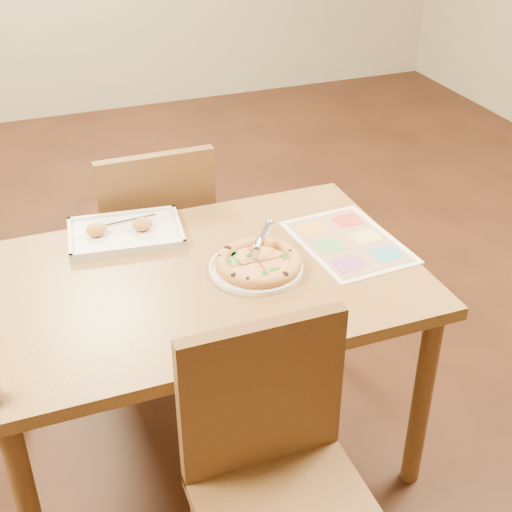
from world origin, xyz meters
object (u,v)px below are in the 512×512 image
object	(u,v)px
dining_table	(201,299)
chair_far	(155,228)
chair_near	(275,456)
pizza	(258,263)
menu	(348,242)
appetizer_tray	(125,234)
pizza_cutter	(262,240)
plate	(256,268)

from	to	relation	value
dining_table	chair_far	size ratio (longest dim) A/B	2.77
chair_near	pizza	distance (m)	0.62
chair_near	menu	size ratio (longest dim) A/B	1.13
appetizer_tray	menu	distance (m)	0.72
pizza_cutter	menu	world-z (taller)	pizza_cutter
pizza	menu	xyz separation A→B (m)	(0.33, 0.05, -0.03)
plate	menu	bearing A→B (deg)	8.27
pizza_cutter	chair_near	bearing A→B (deg)	-153.68
dining_table	menu	world-z (taller)	menu
pizza	appetizer_tray	size ratio (longest dim) A/B	0.68
plate	pizza_cutter	xyz separation A→B (m)	(0.03, 0.04, 0.07)
pizza_cutter	menu	size ratio (longest dim) A/B	0.26
dining_table	pizza_cutter	bearing A→B (deg)	1.16
menu	pizza	bearing A→B (deg)	-170.66
chair_near	pizza_cutter	size ratio (longest dim) A/B	4.43
dining_table	pizza	size ratio (longest dim) A/B	4.97
pizza_cutter	menu	xyz separation A→B (m)	(0.30, 0.01, -0.08)
chair_far	pizza	bearing A→B (deg)	105.11
chair_near	plate	bearing A→B (deg)	73.68
pizza	pizza_cutter	xyz separation A→B (m)	(0.03, 0.04, 0.05)
pizza_cutter	appetizer_tray	bearing A→B (deg)	94.88
chair_far	pizza_cutter	world-z (taller)	chair_far
chair_far	pizza_cutter	bearing A→B (deg)	108.38
appetizer_tray	menu	xyz separation A→B (m)	(0.66, -0.28, -0.01)
appetizer_tray	chair_far	bearing A→B (deg)	61.84
chair_far	menu	world-z (taller)	chair_far
pizza	menu	bearing A→B (deg)	9.34
chair_far	plate	bearing A→B (deg)	104.76
plate	pizza	size ratio (longest dim) A/B	1.08
plate	dining_table	bearing A→B (deg)	169.21
chair_near	chair_far	size ratio (longest dim) A/B	1.00
pizza_cutter	plate	bearing A→B (deg)	-177.07
dining_table	pizza	xyz separation A→B (m)	(0.17, -0.04, 0.11)
dining_table	chair_far	world-z (taller)	chair_far
chair_far	appetizer_tray	size ratio (longest dim) A/B	1.21
chair_far	pizza	size ratio (longest dim) A/B	1.80
chair_near	menu	world-z (taller)	chair_near
plate	pizza_cutter	world-z (taller)	pizza_cutter
dining_table	appetizer_tray	world-z (taller)	appetizer_tray
plate	chair_far	bearing A→B (deg)	104.76
pizza	pizza_cutter	world-z (taller)	pizza_cutter
plate	appetizer_tray	distance (m)	0.47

